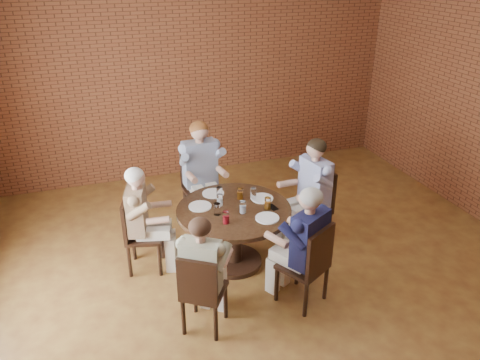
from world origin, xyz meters
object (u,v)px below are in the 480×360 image
object	(u,v)px
chair_a	(315,202)
diner_b	(202,173)
chair_c	(137,231)
diner_a	(310,192)
dining_table	(234,225)
diner_c	(143,220)
diner_d	(203,274)
chair_b	(200,182)
chair_e	(310,263)
smartphone	(273,207)
diner_e	(304,247)
chair_d	(201,291)

from	to	relation	value
chair_a	diner_b	distance (m)	1.54
chair_c	chair_a	bearing A→B (deg)	-76.60
diner_a	chair_c	xyz separation A→B (m)	(-2.13, 0.08, -0.19)
dining_table	chair_c	xyz separation A→B (m)	(-1.07, 0.29, -0.03)
diner_c	diner_d	xyz separation A→B (m)	(0.39, -1.16, -0.02)
dining_table	chair_b	xyz separation A→B (m)	(-0.09, 1.22, -0.00)
diner_c	chair_e	world-z (taller)	diner_c
diner_d	smartphone	size ratio (longest dim) A/B	8.87
chair_b	diner_d	xyz separation A→B (m)	(-0.51, -2.11, 0.10)
diner_a	smartphone	world-z (taller)	diner_a
chair_c	diner_c	bearing A→B (deg)	-90.00
chair_a	diner_e	xyz separation A→B (m)	(-0.69, -1.06, 0.15)
chair_a	diner_b	bearing A→B (deg)	-137.07
chair_e	smartphone	distance (m)	0.84
chair_b	chair_c	world-z (taller)	chair_b
dining_table	chair_b	bearing A→B (deg)	93.99
diner_a	chair_d	xyz separation A→B (m)	(-1.71, -1.16, -0.20)
diner_d	diner_a	bearing A→B (deg)	-112.77
chair_c	chair_e	bearing A→B (deg)	-112.36
chair_c	diner_d	size ratio (longest dim) A/B	0.73
diner_a	chair_d	bearing A→B (deg)	-66.75
dining_table	diner_e	size ratio (longest dim) A/B	0.97
diner_a	diner_d	xyz separation A→B (m)	(-1.66, -1.10, -0.06)
chair_c	chair_d	size ratio (longest dim) A/B	1.02
chair_b	diner_d	bearing A→B (deg)	-107.64
dining_table	diner_a	size ratio (longest dim) A/B	0.95
diner_a	chair_e	bearing A→B (deg)	-37.38
smartphone	dining_table	bearing A→B (deg)	155.05
chair_a	diner_d	size ratio (longest dim) A/B	0.77
chair_e	smartphone	xyz separation A→B (m)	(-0.08, 0.80, 0.24)
diner_b	chair_d	xyz separation A→B (m)	(-0.56, -2.08, -0.22)
chair_b	chair_d	xyz separation A→B (m)	(-0.55, -2.17, -0.04)
chair_c	chair_e	xyz separation A→B (m)	(1.57, -1.20, 0.01)
diner_c	diner_e	size ratio (longest dim) A/B	0.95
diner_d	chair_e	size ratio (longest dim) A/B	1.33
diner_a	chair_e	xyz separation A→B (m)	(-0.56, -1.12, -0.17)
diner_d	diner_e	distance (m)	1.07
chair_d	chair_e	bearing A→B (deg)	-144.40
chair_a	chair_c	distance (m)	2.22
diner_d	dining_table	bearing A→B (deg)	-90.00
dining_table	chair_e	size ratio (longest dim) A/B	1.38
diner_b	chair_c	world-z (taller)	diner_b
dining_table	chair_d	bearing A→B (deg)	-123.87
diner_a	diner_e	world-z (taller)	diner_a
chair_a	chair_d	xyz separation A→B (m)	(-1.79, -1.17, -0.03)
chair_a	diner_a	xyz separation A→B (m)	(-0.09, -0.02, 0.17)
chair_a	chair_b	xyz separation A→B (m)	(-1.24, 1.00, 0.01)
chair_a	chair_e	xyz separation A→B (m)	(-0.65, -1.14, -0.01)
chair_a	chair_e	distance (m)	1.31
chair_a	diner_b	world-z (taller)	diner_b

